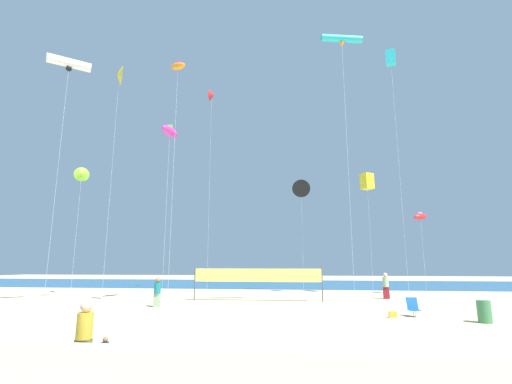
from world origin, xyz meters
name	(u,v)px	position (x,y,z in m)	size (l,w,h in m)	color
ground_plane	(253,322)	(0.00, 0.00, 0.00)	(120.00, 120.00, 0.00)	beige
ocean_band	(284,284)	(0.00, 29.84, 0.00)	(120.00, 20.00, 0.01)	#28608C
boardwalk_ledge	(192,372)	(0.00, -9.25, 0.44)	(28.00, 0.44, 0.88)	beige
mother_figure	(84,333)	(-3.08, -8.06, 0.88)	(0.38, 0.38, 1.65)	olive
toddler_figure	(104,353)	(-2.59, -7.93, 0.43)	(0.18, 0.18, 0.80)	maroon
beachgoer_teal_shirt	(157,291)	(-6.35, 4.64, 0.91)	(0.39, 0.39, 1.70)	#99B28C
beachgoer_sage_shirt	(386,285)	(8.26, 11.54, 0.99)	(0.42, 0.42, 1.85)	maroon
folding_beach_chair	(413,307)	(7.56, 2.50, 0.47)	(0.52, 0.65, 0.89)	#1959B2
trash_barrel	(484,312)	(10.07, 0.87, 0.47)	(0.57, 0.57, 0.95)	#3F7F4C
volleyball_net	(257,276)	(-0.87, 8.75, 1.64)	(8.90, 0.12, 2.40)	#4C4C51
beach_handbag	(393,315)	(6.46, 1.99, 0.14)	(0.36, 0.18, 0.29)	gold
kite_red_delta	(212,95)	(-6.32, 16.15, 18.96)	(0.49, 1.10, 19.55)	silver
kite_orange_inflatable	(178,67)	(-5.28, 3.50, 14.73)	(1.40, 1.04, 15.14)	silver
kite_yellow_delta	(119,75)	(-11.55, 7.72, 16.89)	(1.11, 1.45, 17.68)	silver
kite_magenta_inflatable	(170,132)	(-6.91, 6.87, 11.74)	(0.98, 1.97, 12.26)	silver
kite_cyan_box	(391,58)	(9.64, 10.79, 18.61)	(0.89, 0.89, 19.22)	silver
kite_yellow_box	(367,181)	(7.94, 14.67, 9.44)	(1.17, 1.17, 10.12)	silver
kite_black_delta	(301,189)	(2.32, 16.71, 9.35)	(1.69, 0.45, 10.19)	silver
kite_cyan_tube	(342,39)	(5.01, 4.12, 16.24)	(2.60, 0.97, 16.51)	silver
kite_red_inflatable	(420,217)	(12.13, 14.88, 6.36)	(1.55, 1.25, 6.76)	silver
kite_lime_delta	(82,174)	(-13.82, 7.61, 9.02)	(1.05, 0.90, 9.57)	silver
kite_white_tube	(69,63)	(-12.23, 2.78, 15.06)	(2.36, 2.02, 15.39)	silver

